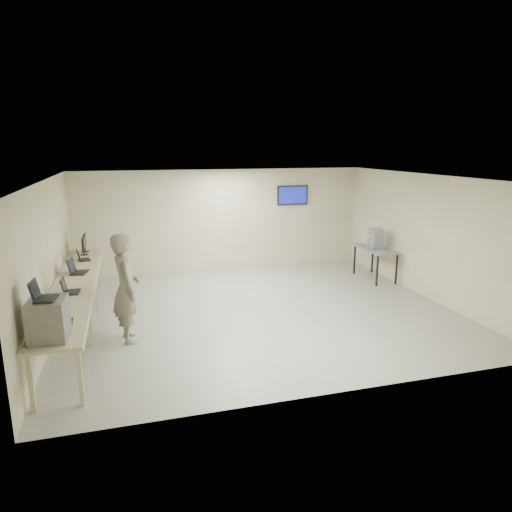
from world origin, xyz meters
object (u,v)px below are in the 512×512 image
object	(u,v)px
equipment_box	(48,319)
side_table	(376,251)
soldier	(126,288)
workbench	(75,287)

from	to	relation	value
equipment_box	side_table	distance (m)	8.33
soldier	side_table	bearing A→B (deg)	-78.59
soldier	equipment_box	bearing A→B (deg)	142.63
equipment_box	soldier	bearing A→B (deg)	64.39
workbench	soldier	bearing A→B (deg)	-41.10
workbench	side_table	distance (m)	7.34
equipment_box	soldier	distance (m)	2.06
workbench	soldier	size ratio (longest dim) A/B	3.07
workbench	soldier	xyz separation A→B (m)	(0.92, -0.81, 0.15)
soldier	side_table	world-z (taller)	soldier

